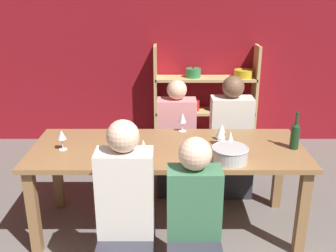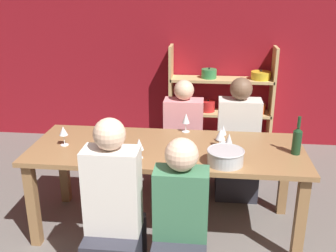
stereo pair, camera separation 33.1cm
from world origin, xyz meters
The scene contains 15 objects.
wall_back_red centered at (0.00, 3.83, 1.35)m, with size 8.80×0.06×2.70m.
shelf_unit centered at (0.45, 3.63, 0.52)m, with size 1.33×0.30×1.33m.
dining_table centered at (-0.05, 1.67, 0.68)m, with size 2.27×0.87×0.78m.
mixing_bowl centered at (0.43, 1.39, 0.84)m, with size 0.28×0.28×0.11m.
wine_bottle_green centered at (0.99, 1.64, 0.90)m, with size 0.07×0.07×0.31m.
wine_glass_red_a centered at (0.42, 1.82, 0.88)m, with size 0.06×0.06×0.15m.
wine_glass_red_b centered at (-0.23, 1.43, 0.89)m, with size 0.07×0.07×0.16m.
wine_glass_red_c centered at (-0.91, 1.62, 0.90)m, with size 0.07×0.07×0.17m.
wine_glass_empty_a centered at (0.09, 2.04, 0.90)m, with size 0.07×0.07×0.18m.
wine_glass_red_d centered at (0.40, 1.72, 0.89)m, with size 0.08×0.08×0.16m.
wine_glass_white_a centered at (0.46, 1.61, 0.89)m, with size 0.07×0.07×0.16m.
person_near_a centered at (0.13, 0.94, 0.43)m, with size 0.36×0.45×1.15m.
person_far_a centered at (0.04, 2.41, 0.43)m, with size 0.39×0.49×1.18m.
person_near_b centered at (-0.32, 0.91, 0.48)m, with size 0.37×0.46×1.28m.
person_far_b centered at (0.60, 2.40, 0.45)m, with size 0.42×0.52×1.22m.
Camera 2 is at (0.29, -1.33, 2.05)m, focal length 42.00 mm.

